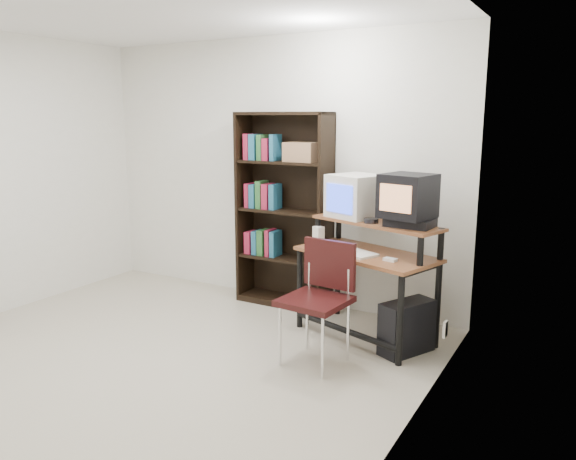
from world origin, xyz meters
The scene contains 16 objects.
floor centered at (0.00, 0.00, -0.01)m, with size 4.00×4.00×0.01m, color beige.
back_wall centered at (0.00, 2.00, 1.30)m, with size 4.00×0.01×2.60m, color white.
right_wall centered at (2.00, 0.00, 1.30)m, with size 0.01×4.00×2.60m, color white.
computer_desk centered at (1.26, 1.44, 0.68)m, with size 1.27×0.90×0.98m.
crt_monitor centered at (1.05, 1.65, 1.16)m, with size 0.52×0.52×0.38m.
vcr centered at (1.60, 1.45, 1.01)m, with size 0.36×0.26×0.08m, color black.
crt_tv centered at (1.57, 1.46, 1.22)m, with size 0.44×0.43×0.35m.
cd_spindle centered at (1.27, 1.44, 0.99)m, with size 0.12×0.12×0.05m, color #26262B.
keyboard centered at (1.14, 1.34, 0.74)m, with size 0.47×0.21×0.04m, color silver.
mousepad centered at (1.50, 1.26, 0.72)m, with size 0.22×0.18×0.01m, color black.
mouse centered at (1.51, 1.25, 0.74)m, with size 0.10×0.06×0.03m, color white.
desk_speaker centered at (0.76, 1.52, 0.80)m, with size 0.08×0.07×0.17m, color silver.
pc_tower centered at (1.66, 1.27, 0.21)m, with size 0.20×0.45×0.42m, color black.
school_chair centered at (1.12, 0.82, 0.57)m, with size 0.50×0.50×0.92m.
bookshelf centered at (0.22, 1.86, 0.96)m, with size 0.94×0.32×1.88m.
wall_outlet centered at (1.99, 1.15, 0.30)m, with size 0.02×0.08×0.12m, color beige.
Camera 1 is at (2.90, -2.82, 1.84)m, focal length 35.00 mm.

